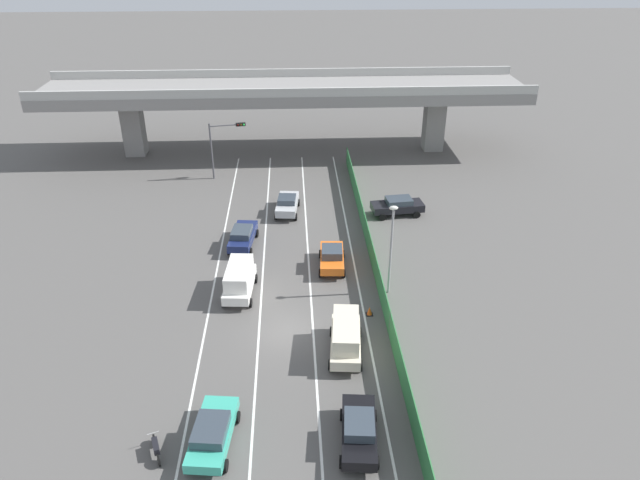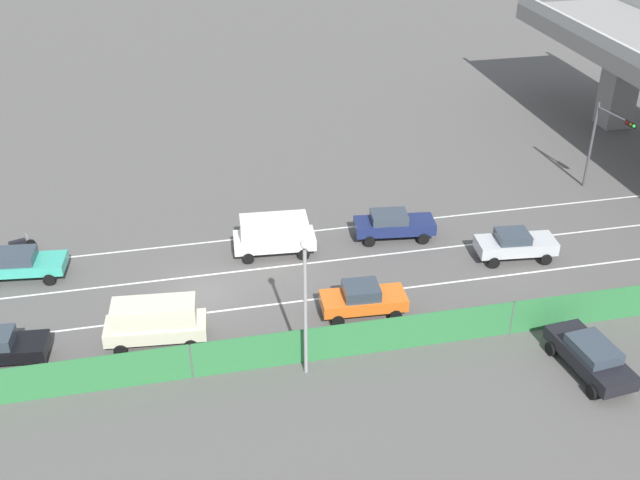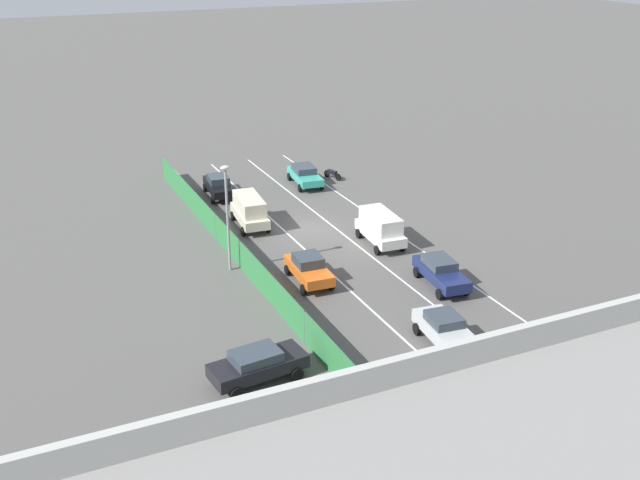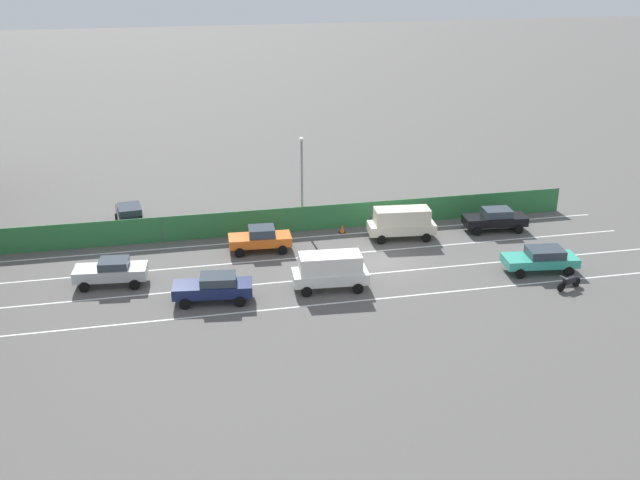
% 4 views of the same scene
% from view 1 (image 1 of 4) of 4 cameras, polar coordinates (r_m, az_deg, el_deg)
% --- Properties ---
extents(ground_plane, '(300.00, 300.00, 0.00)m').
position_cam_1_polar(ground_plane, '(38.64, -3.29, -8.75)').
color(ground_plane, '#565451').
extents(lane_line_left_edge, '(0.14, 49.39, 0.01)m').
position_cam_1_polar(lane_line_left_edge, '(44.53, -10.06, -3.59)').
color(lane_line_left_edge, silver).
rests_on(lane_line_left_edge, ground).
extents(lane_line_mid_left, '(0.14, 49.39, 0.01)m').
position_cam_1_polar(lane_line_mid_left, '(44.20, -5.56, -3.51)').
color(lane_line_mid_left, silver).
rests_on(lane_line_mid_left, ground).
extents(lane_line_mid_right, '(0.14, 49.39, 0.01)m').
position_cam_1_polar(lane_line_mid_right, '(44.15, -1.02, -3.40)').
color(lane_line_mid_right, silver).
rests_on(lane_line_mid_right, ground).
extents(lane_line_right_edge, '(0.14, 49.39, 0.01)m').
position_cam_1_polar(lane_line_right_edge, '(44.37, 3.50, -3.28)').
color(lane_line_right_edge, silver).
rests_on(lane_line_right_edge, ground).
extents(elevated_overpass, '(52.41, 9.14, 8.31)m').
position_cam_1_polar(elevated_overpass, '(66.28, -3.45, 13.86)').
color(elevated_overpass, gray).
rests_on(elevated_overpass, ground).
extents(green_fence, '(0.10, 45.49, 1.84)m').
position_cam_1_polar(green_fence, '(44.06, 5.26, -2.21)').
color(green_fence, '#2D753D').
rests_on(green_fence, ground).
extents(car_van_cream, '(2.35, 4.84, 2.23)m').
position_cam_1_polar(car_van_cream, '(36.16, 2.50, -9.22)').
color(car_van_cream, beige).
rests_on(car_van_cream, ground).
extents(car_van_white, '(2.32, 4.66, 2.24)m').
position_cam_1_polar(car_van_white, '(41.75, -7.81, -3.73)').
color(car_van_white, silver).
rests_on(car_van_white, ground).
extents(car_sedan_silver, '(2.31, 4.51, 1.65)m').
position_cam_1_polar(car_sedan_silver, '(53.12, -3.18, 3.52)').
color(car_sedan_silver, '#B7BABC').
rests_on(car_sedan_silver, ground).
extents(car_sedan_black, '(2.26, 4.67, 1.65)m').
position_cam_1_polar(car_sedan_black, '(31.13, 3.79, -17.82)').
color(car_sedan_black, black).
rests_on(car_sedan_black, ground).
extents(car_taxi_orange, '(2.16, 4.31, 1.70)m').
position_cam_1_polar(car_taxi_orange, '(44.67, 1.16, -1.63)').
color(car_taxi_orange, orange).
rests_on(car_taxi_orange, ground).
extents(car_taxi_teal, '(2.47, 4.82, 1.57)m').
position_cam_1_polar(car_taxi_teal, '(31.44, -10.36, -17.81)').
color(car_taxi_teal, teal).
rests_on(car_taxi_teal, ground).
extents(car_sedan_navy, '(2.35, 4.77, 1.65)m').
position_cam_1_polar(car_sedan_navy, '(47.98, -7.47, 0.40)').
color(car_sedan_navy, navy).
rests_on(car_sedan_navy, ground).
extents(motorcycle, '(0.85, 1.87, 0.93)m').
position_cam_1_polar(motorcycle, '(31.95, -15.55, -18.75)').
color(motorcycle, black).
rests_on(motorcycle, ground).
extents(parked_sedan_dark, '(4.77, 2.43, 1.62)m').
position_cam_1_polar(parked_sedan_dark, '(53.12, 7.50, 3.32)').
color(parked_sedan_dark, black).
rests_on(parked_sedan_dark, ground).
extents(traffic_light, '(3.61, 0.83, 5.78)m').
position_cam_1_polar(traffic_light, '(60.31, -9.35, 9.57)').
color(traffic_light, '#47474C').
rests_on(traffic_light, ground).
extents(street_lamp, '(0.60, 0.36, 6.79)m').
position_cam_1_polar(street_lamp, '(40.36, 6.91, -0.11)').
color(street_lamp, gray).
rests_on(street_lamp, ground).
extents(traffic_cone, '(0.47, 0.47, 0.62)m').
position_cam_1_polar(traffic_cone, '(39.98, 4.80, -6.84)').
color(traffic_cone, orange).
rests_on(traffic_cone, ground).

